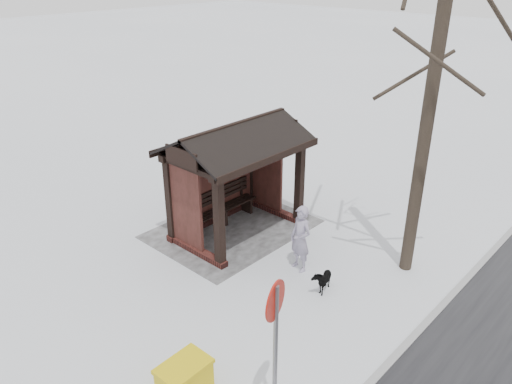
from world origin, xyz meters
The scene contains 8 objects.
ground centered at (0.00, 0.00, 0.00)m, with size 120.00×120.00×0.00m, color silver.
kerb centered at (0.00, 5.50, 0.01)m, with size 120.00×0.15×0.06m, color gray.
trampled_patch centered at (0.00, -0.20, 0.01)m, with size 4.20×3.20×0.02m, color gray.
bus_shelter centered at (0.00, -0.16, 2.17)m, with size 3.60×2.40×3.09m.
pedestrian centered at (0.28, 2.35, 0.82)m, with size 0.60×0.39×1.65m, color #9A90A9.
dog centered at (0.60, 3.24, 0.29)m, with size 0.31×0.68×0.58m, color black.
grit_bin centered at (4.62, 3.31, 0.34)m, with size 0.89×0.62×0.68m.
road_sign centered at (3.84, 4.62, 1.81)m, with size 0.63×0.21×2.54m.
Camera 1 is at (8.39, 8.43, 6.75)m, focal length 35.00 mm.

